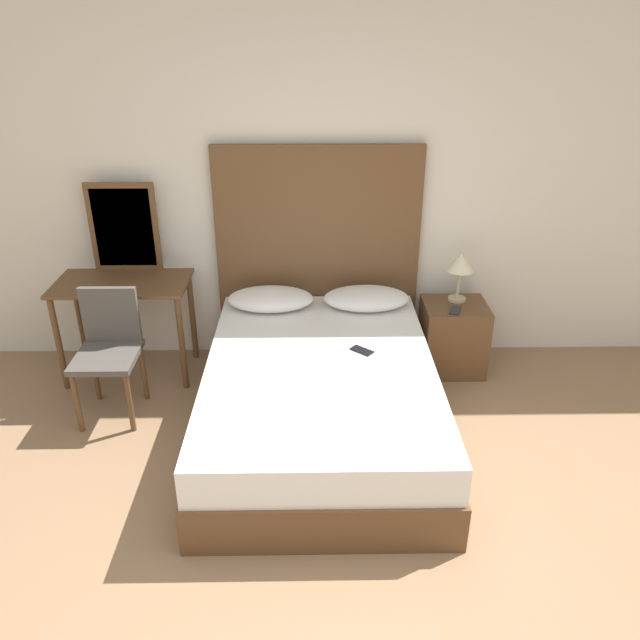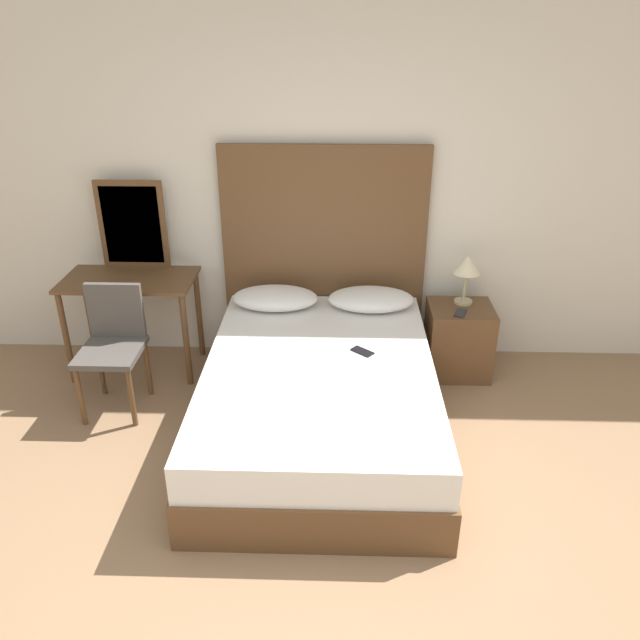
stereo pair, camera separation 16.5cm
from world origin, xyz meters
name	(u,v)px [view 1 (the left image)]	position (x,y,z in m)	size (l,w,h in m)	color
wall_back	(320,185)	(0.00, 2.80, 1.35)	(10.00, 0.06, 2.70)	silver
bed	(320,398)	(-0.01, 1.64, 0.25)	(1.46, 2.12, 0.51)	brown
headboard	(318,256)	(-0.01, 2.72, 0.83)	(1.53, 0.05, 1.66)	brown
pillow_left	(271,299)	(-0.37, 2.46, 0.59)	(0.63, 0.37, 0.15)	white
pillow_right	(366,298)	(0.34, 2.46, 0.59)	(0.63, 0.37, 0.15)	white
phone_on_bed	(362,350)	(0.26, 1.79, 0.52)	(0.16, 0.15, 0.01)	black
nightstand	(453,337)	(1.01, 2.44, 0.27)	(0.47, 0.42, 0.54)	brown
table_lamp	(460,265)	(1.03, 2.53, 0.82)	(0.20, 0.20, 0.37)	tan
phone_on_nightstand	(455,310)	(0.98, 2.34, 0.55)	(0.12, 0.17, 0.01)	#232328
vanity_desk	(124,298)	(-1.43, 2.43, 0.62)	(0.96, 0.53, 0.75)	brown
vanity_mirror	(124,227)	(-1.43, 2.66, 1.08)	(0.50, 0.03, 0.66)	brown
chair	(109,345)	(-1.42, 1.94, 0.50)	(0.40, 0.44, 0.86)	#4C4742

